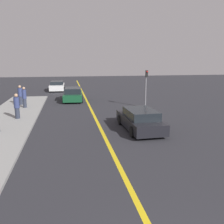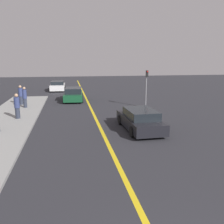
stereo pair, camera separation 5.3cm
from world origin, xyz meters
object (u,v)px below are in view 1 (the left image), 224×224
at_px(car_far_distant, 57,86).
at_px(pedestrian_by_sign, 20,95).
at_px(pedestrian_mid_group, 17,106).
at_px(traffic_light, 146,84).
at_px(pedestrian_far_standing, 24,97).
at_px(car_ahead_center, 73,94).
at_px(car_near_right_lane, 140,120).

bearing_deg(car_far_distant, pedestrian_by_sign, -103.73).
height_order(car_far_distant, pedestrian_by_sign, pedestrian_by_sign).
relative_size(pedestrian_mid_group, traffic_light, 0.53).
bearing_deg(pedestrian_by_sign, car_far_distant, 75.23).
bearing_deg(pedestrian_far_standing, car_ahead_center, 42.02).
xyz_separation_m(car_ahead_center, pedestrian_by_sign, (-4.79, -2.19, 0.36)).
xyz_separation_m(car_far_distant, pedestrian_by_sign, (-2.90, -10.98, 0.38)).
distance_m(car_near_right_lane, pedestrian_far_standing, 11.15).
distance_m(car_ahead_center, car_far_distant, 9.00).
bearing_deg(pedestrian_far_standing, car_far_distant, 79.67).
height_order(car_ahead_center, car_far_distant, car_ahead_center).
bearing_deg(car_near_right_lane, car_ahead_center, 105.89).
bearing_deg(pedestrian_by_sign, car_ahead_center, 24.53).
height_order(pedestrian_by_sign, traffic_light, traffic_light).
bearing_deg(car_ahead_center, pedestrian_far_standing, -135.02).
xyz_separation_m(pedestrian_mid_group, pedestrian_far_standing, (-0.13, 4.09, 0.02)).
relative_size(pedestrian_by_sign, traffic_light, 0.54).
height_order(pedestrian_far_standing, pedestrian_by_sign, pedestrian_far_standing).
bearing_deg(car_near_right_lane, car_far_distant, 103.55).
height_order(pedestrian_mid_group, traffic_light, traffic_light).
bearing_deg(pedestrian_far_standing, traffic_light, -6.32).
relative_size(car_near_right_lane, pedestrian_mid_group, 2.67).
xyz_separation_m(car_near_right_lane, traffic_light, (2.50, 6.70, 1.44)).
bearing_deg(pedestrian_far_standing, car_near_right_lane, -44.85).
bearing_deg(car_ahead_center, car_far_distant, 105.12).
xyz_separation_m(pedestrian_far_standing, traffic_light, (10.40, -1.15, 1.03)).
distance_m(pedestrian_mid_group, pedestrian_by_sign, 5.73).
height_order(car_far_distant, traffic_light, traffic_light).
distance_m(pedestrian_far_standing, traffic_light, 10.51).
bearing_deg(traffic_light, pedestrian_mid_group, -164.01).
distance_m(car_near_right_lane, car_ahead_center, 12.21).
relative_size(car_ahead_center, car_far_distant, 1.06).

